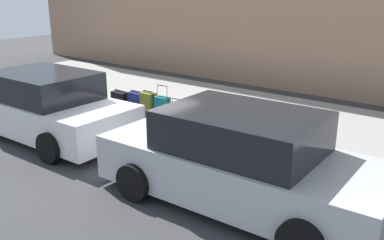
{
  "coord_description": "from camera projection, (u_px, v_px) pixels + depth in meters",
  "views": [
    {
      "loc": [
        -7.29,
        6.91,
        3.43
      ],
      "look_at": [
        -2.0,
        0.11,
        0.69
      ],
      "focal_mm": 39.89,
      "sensor_mm": 36.0,
      "label": 1
    }
  ],
  "objects": [
    {
      "name": "suitcase_navy_9",
      "position": [
        137.0,
        105.0,
        10.9
      ],
      "size": [
        0.44,
        0.25,
        0.74
      ],
      "color": "navy",
      "rests_on": "sidewalk_curb"
    },
    {
      "name": "suitcase_black_10",
      "position": [
        121.0,
        103.0,
        11.2
      ],
      "size": [
        0.47,
        0.29,
        0.68
      ],
      "color": "black",
      "rests_on": "sidewalk_curb"
    },
    {
      "name": "sidewalk_curb",
      "position": [
        193.0,
        106.0,
        12.36
      ],
      "size": [
        18.0,
        5.0,
        0.14
      ],
      "primitive_type": "cube",
      "color": "gray",
      "rests_on": "ground_plane"
    },
    {
      "name": "ground_plane",
      "position": [
        131.0,
        131.0,
        10.5
      ],
      "size": [
        40.0,
        40.0,
        0.0
      ],
      "primitive_type": "plane",
      "color": "#333335"
    },
    {
      "name": "parked_car_silver_0",
      "position": [
        240.0,
        161.0,
        6.81
      ],
      "size": [
        4.73,
        2.2,
        1.57
      ],
      "color": "#B2B5BA",
      "rests_on": "ground_plane"
    },
    {
      "name": "bollard_post",
      "position": [
        82.0,
        93.0,
        11.86
      ],
      "size": [
        0.16,
        0.16,
        0.83
      ],
      "primitive_type": "cylinder",
      "color": "brown",
      "rests_on": "sidewalk_curb"
    },
    {
      "name": "suitcase_silver_6",
      "position": [
        177.0,
        119.0,
        10.01
      ],
      "size": [
        0.37,
        0.21,
        0.78
      ],
      "color": "#9EA0A8",
      "rests_on": "sidewalk_curb"
    },
    {
      "name": "suitcase_olive_8",
      "position": [
        149.0,
        108.0,
        10.52
      ],
      "size": [
        0.37,
        0.26,
        0.83
      ],
      "color": "#59601E",
      "rests_on": "sidewalk_curb"
    },
    {
      "name": "suitcase_olive_1",
      "position": [
        272.0,
        139.0,
        8.54
      ],
      "size": [
        0.37,
        0.24,
        0.99
      ],
      "color": "#59601E",
      "rests_on": "sidewalk_curb"
    },
    {
      "name": "suitcase_navy_2",
      "position": [
        249.0,
        134.0,
        8.83
      ],
      "size": [
        0.46,
        0.23,
        0.72
      ],
      "color": "navy",
      "rests_on": "sidewalk_curb"
    },
    {
      "name": "suitcase_teal_7",
      "position": [
        163.0,
        112.0,
        10.26
      ],
      "size": [
        0.36,
        0.24,
        1.04
      ],
      "color": "#0F606B",
      "rests_on": "sidewalk_curb"
    },
    {
      "name": "fire_hydrant",
      "position": [
        102.0,
        96.0,
        11.58
      ],
      "size": [
        0.39,
        0.21,
        0.78
      ],
      "color": "#D89E0C",
      "rests_on": "sidewalk_curb"
    },
    {
      "name": "suitcase_teal_0",
      "position": [
        297.0,
        145.0,
        8.31
      ],
      "size": [
        0.46,
        0.24,
        0.88
      ],
      "color": "#0F606B",
      "rests_on": "sidewalk_curb"
    },
    {
      "name": "parked_car_white_1",
      "position": [
        46.0,
        106.0,
        9.92
      ],
      "size": [
        4.57,
        2.17,
        1.54
      ],
      "color": "silver",
      "rests_on": "ground_plane"
    },
    {
      "name": "suitcase_red_5",
      "position": [
        195.0,
        121.0,
        9.8
      ],
      "size": [
        0.36,
        0.22,
        0.83
      ],
      "color": "red",
      "rests_on": "sidewalk_curb"
    },
    {
      "name": "suitcase_black_3",
      "position": [
        230.0,
        130.0,
        9.24
      ],
      "size": [
        0.42,
        0.2,
        0.64
      ],
      "color": "black",
      "rests_on": "sidewalk_curb"
    },
    {
      "name": "suitcase_maroon_4",
      "position": [
        209.0,
        127.0,
        9.47
      ],
      "size": [
        0.38,
        0.26,
        0.86
      ],
      "color": "maroon",
      "rests_on": "sidewalk_curb"
    }
  ]
}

